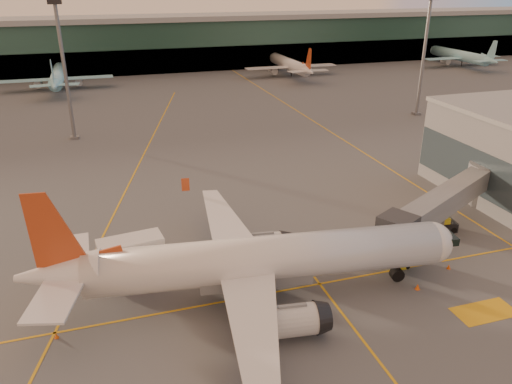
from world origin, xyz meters
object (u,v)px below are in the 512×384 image
object	(u,v)px
catering_truck	(133,257)
gpu_cart	(400,263)
pushback_tug	(441,225)
main_airplane	(252,262)

from	to	relation	value
catering_truck	gpu_cart	distance (m)	28.46
pushback_tug	gpu_cart	bearing A→B (deg)	-138.39
gpu_cart	pushback_tug	size ratio (longest dim) A/B	0.50
catering_truck	pushback_tug	world-z (taller)	catering_truck
main_airplane	gpu_cart	xyz separation A→B (m)	(16.89, 0.49, -3.58)
main_airplane	catering_truck	bearing A→B (deg)	156.05
gpu_cart	pushback_tug	bearing A→B (deg)	35.89
main_airplane	gpu_cart	distance (m)	17.27
gpu_cart	catering_truck	bearing A→B (deg)	171.48
main_airplane	gpu_cart	size ratio (longest dim) A/B	21.06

